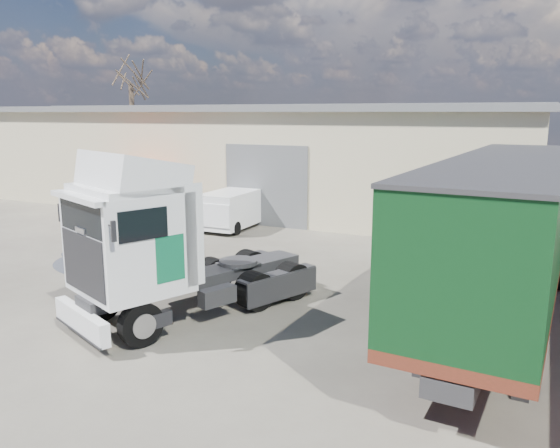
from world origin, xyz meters
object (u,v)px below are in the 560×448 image
at_px(bare_tree, 130,70).
at_px(orange_skip, 140,198).
at_px(tractor_unit, 160,251).
at_px(box_trailer, 506,223).
at_px(panel_van, 234,209).

bearing_deg(bare_tree, orange_skip, -48.45).
bearing_deg(orange_skip, tractor_unit, -54.72).
bearing_deg(tractor_unit, box_trailer, 48.46).
bearing_deg(box_trailer, tractor_unit, -150.44).
bearing_deg(box_trailer, bare_tree, 149.33).
xyz_separation_m(box_trailer, orange_skip, (-16.66, 6.60, -1.44)).
relative_size(bare_tree, orange_skip, 2.54).
relative_size(tractor_unit, orange_skip, 1.72).
relative_size(tractor_unit, box_trailer, 0.54).
bearing_deg(box_trailer, orange_skip, 161.32).
height_order(bare_tree, box_trailer, bare_tree).
bearing_deg(tractor_unit, panel_van, 133.35).
distance_m(panel_van, orange_skip, 5.32).
height_order(box_trailer, panel_van, box_trailer).
height_order(panel_van, orange_skip, orange_skip).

